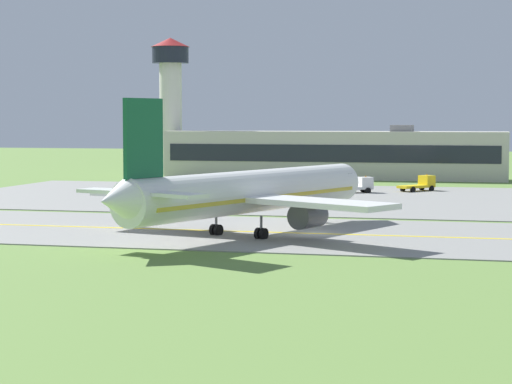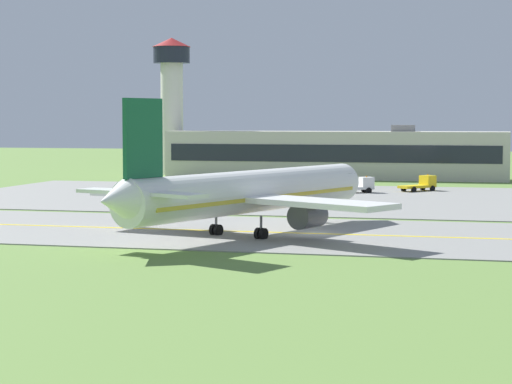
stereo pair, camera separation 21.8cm
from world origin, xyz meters
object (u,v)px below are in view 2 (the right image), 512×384
(airplane_lead, at_px, (248,192))
(control_tower, at_px, (172,93))
(service_truck_baggage, at_px, (359,185))
(service_truck_catering, at_px, (422,184))

(airplane_lead, height_order, control_tower, control_tower)
(airplane_lead, bearing_deg, control_tower, 112.92)
(airplane_lead, distance_m, control_tower, 103.91)
(service_truck_baggage, bearing_deg, service_truck_catering, 35.00)
(service_truck_baggage, height_order, control_tower, control_tower)
(service_truck_catering, distance_m, control_tower, 63.33)
(service_truck_baggage, xyz_separation_m, service_truck_catering, (8.84, 6.19, 0.00))
(airplane_lead, xyz_separation_m, control_tower, (-40.20, 95.05, 12.10))
(service_truck_baggage, height_order, service_truck_catering, same)
(service_truck_baggage, bearing_deg, airplane_lead, -92.67)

